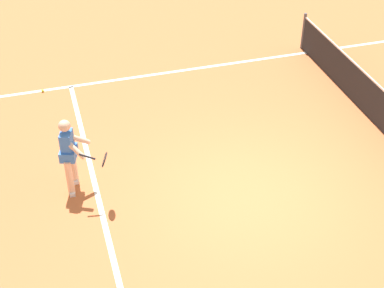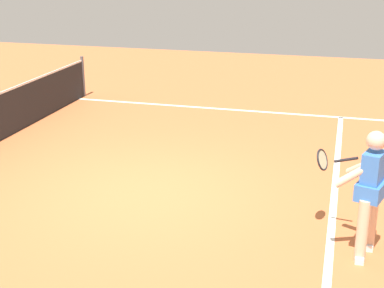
# 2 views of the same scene
# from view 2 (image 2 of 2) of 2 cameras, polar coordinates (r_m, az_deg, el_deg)

# --- Properties ---
(ground_plane) EXTENTS (24.96, 24.96, 0.00)m
(ground_plane) POSITION_cam_2_polar(r_m,az_deg,el_deg) (8.64, -4.72, -4.73)
(ground_plane) COLOR #C66638
(service_line_marking) EXTENTS (9.81, 0.10, 0.01)m
(service_line_marking) POSITION_cam_2_polar(r_m,az_deg,el_deg) (8.18, 13.98, -6.62)
(service_line_marking) COLOR white
(service_line_marking) RESTS_ON ground
(sideline_right_marking) EXTENTS (0.10, 17.20, 0.01)m
(sideline_right_marking) POSITION_cam_2_polar(r_m,az_deg,el_deg) (13.09, 2.56, 3.58)
(sideline_right_marking) COLOR white
(sideline_right_marking) RESTS_ON ground
(tennis_player) EXTENTS (0.97, 0.88, 1.55)m
(tennis_player) POSITION_cam_2_polar(r_m,az_deg,el_deg) (6.86, 17.32, -4.30)
(tennis_player) COLOR beige
(tennis_player) RESTS_ON ground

